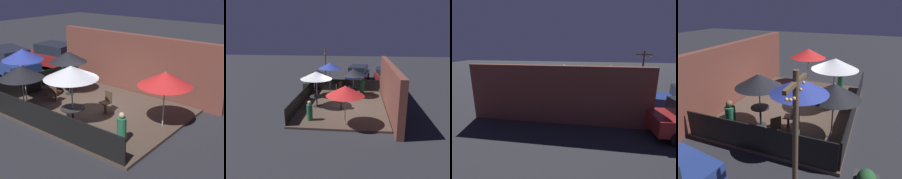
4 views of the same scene
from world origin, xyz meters
The scene contains 19 objects.
ground_plane centered at (0.00, 0.00, 0.00)m, with size 60.00×60.00×0.00m, color #26262B.
patio_deck centered at (0.00, 0.00, 0.06)m, with size 7.48×5.57×0.12m.
building_wall centered at (0.00, 3.02, 1.47)m, with size 9.08×0.36×2.93m.
fence_front centered at (0.00, -2.74, 0.59)m, with size 7.28×0.05×0.95m.
fence_side_left centered at (-3.69, 0.00, 0.59)m, with size 0.05×5.37×0.95m.
patio_umbrella_0 centered at (0.41, -1.69, 2.22)m, with size 2.04×2.04×2.34m.
patio_umbrella_1 centered at (-2.15, 0.62, 1.98)m, with size 1.79×1.79×2.11m.
patio_umbrella_2 centered at (-3.00, -1.28, 2.31)m, with size 1.82×1.82×2.42m.
patio_umbrella_3 centered at (-1.97, -2.15, 1.91)m, with size 1.81×1.81×2.05m.
patio_umbrella_4 centered at (3.14, 0.36, 2.00)m, with size 2.02×2.02×2.14m.
dining_table_0 centered at (0.41, -1.69, 0.68)m, with size 0.92×0.92×0.70m.
dining_table_1 centered at (-2.15, 0.62, 0.72)m, with size 0.73×0.73×0.78m.
patio_chair_0 centered at (-2.87, -0.34, 0.63)m, with size 0.56×0.56×0.93m.
patio_chair_1 centered at (-1.91, -0.53, 0.63)m, with size 0.47×0.47×0.93m.
patio_chair_2 centered at (0.67, 0.01, 0.63)m, with size 0.46×0.46×0.93m.
patron_0 centered at (-3.09, 1.30, 0.73)m, with size 0.51×0.51×1.33m.
patron_1 centered at (2.69, -1.65, 0.63)m, with size 0.39×0.39×1.13m.
planter_box centered at (-4.34, -3.47, 0.41)m, with size 0.89×0.63×0.94m.
light_post centered at (-5.24, -1.99, 1.96)m, with size 1.10×0.12×3.48m.
Camera 3 is at (-1.68, 11.23, 3.91)m, focal length 28.00 mm.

